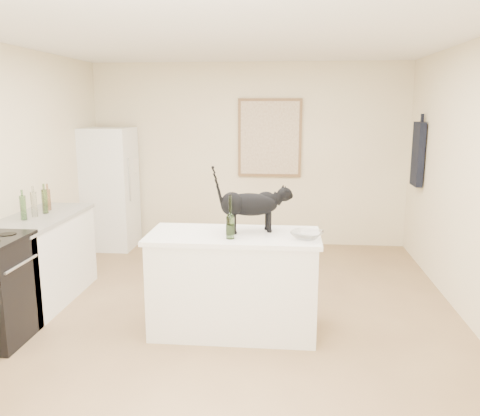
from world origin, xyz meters
The scene contains 17 objects.
floor centered at (0.00, 0.00, 0.00)m, with size 5.50×5.50×0.00m, color #9E7D54.
ceiling centered at (0.00, 0.00, 2.60)m, with size 5.50×5.50×0.00m, color white.
wall_back centered at (0.00, 2.75, 1.30)m, with size 4.50×4.50×0.00m, color beige.
wall_front centered at (0.00, -2.75, 1.30)m, with size 4.50×4.50×0.00m, color beige.
island_base centered at (0.10, -0.20, 0.43)m, with size 1.44×0.67×0.86m, color white.
island_top centered at (0.10, -0.20, 0.88)m, with size 1.50×0.70×0.04m, color white.
left_cabinets centered at (-1.95, 0.30, 0.43)m, with size 0.60×1.40×0.86m, color white.
left_countertop centered at (-1.95, 0.30, 0.88)m, with size 0.62×1.44×0.04m, color gray.
fridge centered at (-1.95, 2.35, 0.85)m, with size 0.68×0.68×1.70m, color white.
artwork_frame centered at (0.30, 2.72, 1.55)m, with size 0.90×0.03×1.10m, color brown.
artwork_canvas centered at (0.30, 2.70, 1.55)m, with size 0.82×0.00×1.02m, color beige.
hanging_garment centered at (2.19, 2.05, 1.40)m, with size 0.08×0.34×0.80m, color black.
black_cat centered at (0.23, -0.12, 1.12)m, with size 0.63×0.19×0.44m, color black, non-canonical shape.
wine_bottle centered at (0.09, -0.36, 1.07)m, with size 0.07×0.07×0.33m, color #315522.
glass_bowl centered at (0.73, -0.31, 0.93)m, with size 0.26×0.26×0.06m, color silver.
fridge_paper centered at (-1.60, 2.46, 1.16)m, with size 0.01×0.16×0.20m, color silver.
counter_bottle_cluster centered at (-1.97, 0.36, 1.02)m, with size 0.12×0.53×0.25m.
Camera 1 is at (0.55, -4.36, 1.99)m, focal length 37.07 mm.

